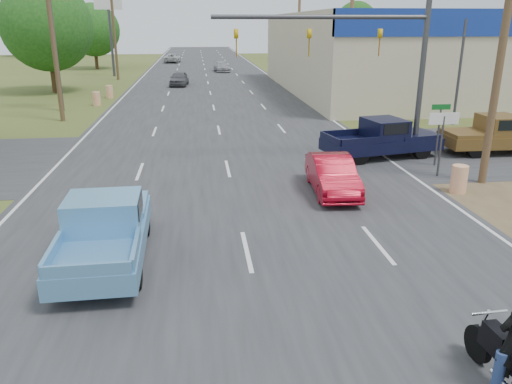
{
  "coord_description": "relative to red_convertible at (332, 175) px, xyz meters",
  "views": [
    {
      "loc": [
        -1.16,
        -3.98,
        5.76
      ],
      "look_at": [
        0.38,
        9.08,
        1.3
      ],
      "focal_mm": 35.0,
      "sensor_mm": 36.0,
      "label": 1
    }
  ],
  "objects": [
    {
      "name": "main_road",
      "position": [
        -3.5,
        27.49,
        -0.64
      ],
      "size": [
        15.0,
        180.0,
        0.02
      ],
      "primitive_type": "cube",
      "color": "#2D2D30",
      "rests_on": "ground"
    },
    {
      "name": "cross_road",
      "position": [
        -3.5,
        5.49,
        -0.64
      ],
      "size": [
        120.0,
        10.0,
        0.02
      ],
      "primitive_type": "cube",
      "color": "#2D2D30",
      "rests_on": "ground"
    },
    {
      "name": "utility_pole_1",
      "position": [
        6.0,
        0.49,
        4.67
      ],
      "size": [
        2.0,
        0.28,
        10.0
      ],
      "color": "#4C3823",
      "rests_on": "ground"
    },
    {
      "name": "utility_pole_2",
      "position": [
        6.0,
        18.49,
        4.67
      ],
      "size": [
        2.0,
        0.28,
        10.0
      ],
      "color": "#4C3823",
      "rests_on": "ground"
    },
    {
      "name": "utility_pole_3",
      "position": [
        6.0,
        36.49,
        4.67
      ],
      "size": [
        2.0,
        0.28,
        10.0
      ],
      "color": "#4C3823",
      "rests_on": "ground"
    },
    {
      "name": "utility_pole_5",
      "position": [
        -13.0,
        15.49,
        4.67
      ],
      "size": [
        2.0,
        0.28,
        10.0
      ],
      "color": "#4C3823",
      "rests_on": "ground"
    },
    {
      "name": "utility_pole_6",
      "position": [
        -13.0,
        39.49,
        4.67
      ],
      "size": [
        2.0,
        0.28,
        10.0
      ],
      "color": "#4C3823",
      "rests_on": "ground"
    },
    {
      "name": "tree_1",
      "position": [
        -17.0,
        29.49,
        4.92
      ],
      "size": [
        7.56,
        7.56,
        9.36
      ],
      "color": "#422D19",
      "rests_on": "ground"
    },
    {
      "name": "tree_2",
      "position": [
        -17.7,
        53.49,
        4.3
      ],
      "size": [
        6.72,
        6.72,
        8.32
      ],
      "color": "#422D19",
      "rests_on": "ground"
    },
    {
      "name": "tree_5",
      "position": [
        26.5,
        82.49,
        5.23
      ],
      "size": [
        7.98,
        7.98,
        9.88
      ],
      "color": "#422D19",
      "rests_on": "ground"
    },
    {
      "name": "tree_6",
      "position": [
        -33.5,
        82.49,
        5.85
      ],
      "size": [
        8.82,
        8.82,
        10.92
      ],
      "color": "#422D19",
      "rests_on": "ground"
    },
    {
      "name": "barrel_0",
      "position": [
        4.5,
        -0.51,
        -0.15
      ],
      "size": [
        0.56,
        0.56,
        1.0
      ],
      "primitive_type": "cylinder",
      "color": "orange",
      "rests_on": "ground"
    },
    {
      "name": "barrel_1",
      "position": [
        4.9,
        7.99,
        -0.15
      ],
      "size": [
        0.56,
        0.56,
        1.0
      ],
      "primitive_type": "cylinder",
      "color": "orange",
      "rests_on": "ground"
    },
    {
      "name": "barrel_2",
      "position": [
        -12.0,
        21.49,
        -0.15
      ],
      "size": [
        0.56,
        0.56,
        1.0
      ],
      "primitive_type": "cylinder",
      "color": "orange",
      "rests_on": "ground"
    },
    {
      "name": "barrel_3",
      "position": [
        -11.7,
        25.49,
        -0.15
      ],
      "size": [
        0.56,
        0.56,
        1.0
      ],
      "primitive_type": "cylinder",
      "color": "orange",
      "rests_on": "ground"
    },
    {
      "name": "pole_sign_left_near",
      "position": [
        -14.0,
        19.49,
        6.52
      ],
      "size": [
        3.0,
        0.35,
        9.2
      ],
      "color": "#3F3F44",
      "rests_on": "ground"
    },
    {
      "name": "pole_sign_left_far",
      "position": [
        -14.0,
        43.49,
        6.52
      ],
      "size": [
        3.0,
        0.35,
        9.2
      ],
      "color": "#3F3F44",
      "rests_on": "ground"
    },
    {
      "name": "lane_sign",
      "position": [
        4.7,
        1.49,
        1.25
      ],
      "size": [
        1.2,
        0.08,
        2.52
      ],
      "color": "#3F3F44",
      "rests_on": "ground"
    },
    {
      "name": "street_name_sign",
      "position": [
        5.3,
        2.99,
        0.96
      ],
      "size": [
        0.8,
        0.08,
        2.61
      ],
      "color": "#3F3F44",
      "rests_on": "ground"
    },
    {
      "name": "signal_mast",
      "position": [
        2.32,
        4.49,
        4.15
      ],
      "size": [
        9.12,
        0.4,
        7.0
      ],
      "color": "#3F3F44",
      "rests_on": "ground"
    },
    {
      "name": "red_convertible",
      "position": [
        0.0,
        0.0,
        0.0
      ],
      "size": [
        1.61,
        4.03,
        1.3
      ],
      "primitive_type": "imported",
      "rotation": [
        0.0,
        0.0,
        -0.06
      ],
      "color": "#9C0718",
      "rests_on": "ground"
    },
    {
      "name": "blue_pickup",
      "position": [
        -7.09,
        -4.47,
        0.2
      ],
      "size": [
        2.09,
        5.14,
        1.69
      ],
      "rotation": [
        0.0,
        0.0,
        0.03
      ],
      "color": "black",
      "rests_on": "ground"
    },
    {
      "name": "navy_pickup",
      "position": [
        3.62,
        4.68,
        0.22
      ],
      "size": [
        5.53,
        3.04,
        1.74
      ],
      "rotation": [
        0.0,
        0.0,
        -1.37
      ],
      "color": "black",
      "rests_on": "ground"
    },
    {
      "name": "brown_pickup",
      "position": [
        9.15,
        4.81,
        0.23
      ],
      "size": [
        5.3,
        2.08,
        1.75
      ],
      "rotation": [
        0.0,
        0.0,
        1.56
      ],
      "color": "black",
      "rests_on": "ground"
    },
    {
      "name": "distant_car_grey",
      "position": [
        -6.31,
        33.21,
        0.02
      ],
      "size": [
        1.95,
        4.1,
        1.35
      ],
      "primitive_type": "imported",
      "rotation": [
        0.0,
        0.0,
        -0.09
      ],
      "color": "#515256",
      "rests_on": "ground"
    },
    {
      "name": "distant_car_silver",
      "position": [
        -1.45,
        47.61,
        -0.04
      ],
      "size": [
        2.07,
        4.36,
        1.23
      ],
      "primitive_type": "imported",
      "rotation": [
        0.0,
        0.0,
        0.08
      ],
      "color": "#9D9DA1",
      "rests_on": "ground"
    },
    {
      "name": "distant_car_white",
      "position": [
        -8.21,
        63.84,
        0.01
      ],
      "size": [
        2.61,
        4.95,
        1.33
      ],
      "primitive_type": "imported",
      "rotation": [
        0.0,
        0.0,
        3.05
      ],
      "color": "#B9B9B9",
      "rests_on": "ground"
    }
  ]
}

